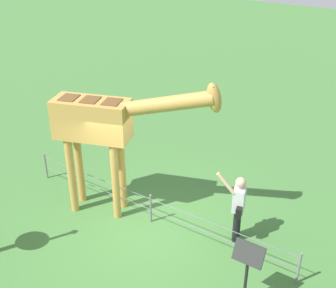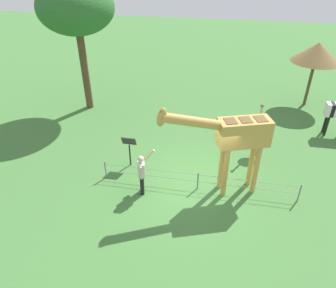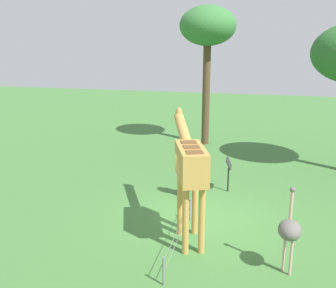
{
  "view_description": "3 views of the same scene",
  "coord_description": "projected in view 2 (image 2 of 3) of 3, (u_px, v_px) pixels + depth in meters",
  "views": [
    {
      "loc": [
        4.82,
        -6.34,
        6.35
      ],
      "look_at": [
        0.86,
        -0.34,
        2.56
      ],
      "focal_mm": 46.04,
      "sensor_mm": 36.0,
      "label": 1
    },
    {
      "loc": [
        -0.6,
        9.16,
        7.65
      ],
      "look_at": [
        0.93,
        1.08,
        2.37
      ],
      "focal_mm": 33.89,
      "sensor_mm": 36.0,
      "label": 2
    },
    {
      "loc": [
        -11.44,
        -1.77,
        5.72
      ],
      "look_at": [
        0.23,
        1.01,
        2.45
      ],
      "focal_mm": 42.17,
      "sensor_mm": 36.0,
      "label": 3
    }
  ],
  "objects": [
    {
      "name": "tree_east",
      "position": [
        76.0,
        8.0,
        14.61
      ],
      "size": [
        3.59,
        3.59,
        6.33
      ],
      "color": "brown",
      "rests_on": "ground_plane"
    },
    {
      "name": "info_sign",
      "position": [
        129.0,
        145.0,
        12.33
      ],
      "size": [
        0.56,
        0.21,
        1.32
      ],
      "color": "black",
      "rests_on": "ground_plane"
    },
    {
      "name": "visitor",
      "position": [
        142.0,
        172.0,
        10.97
      ],
      "size": [
        0.63,
        0.57,
        1.72
      ],
      "color": "black",
      "rests_on": "ground_plane"
    },
    {
      "name": "ostrich",
      "position": [
        262.0,
        128.0,
        12.99
      ],
      "size": [
        0.7,
        0.56,
        2.25
      ],
      "color": "#CC9E93",
      "rests_on": "ground_plane"
    },
    {
      "name": "wire_fence",
      "position": [
        198.0,
        180.0,
        11.39
      ],
      "size": [
        7.05,
        0.05,
        0.75
      ],
      "color": "slate",
      "rests_on": "ground_plane"
    },
    {
      "name": "shade_hut_far",
      "position": [
        317.0,
        53.0,
        16.02
      ],
      "size": [
        2.49,
        2.49,
        3.39
      ],
      "color": "brown",
      "rests_on": "ground_plane"
    },
    {
      "name": "giraffe",
      "position": [
        234.0,
        136.0,
        10.34
      ],
      "size": [
        3.7,
        1.69,
        3.51
      ],
      "color": "#C69347",
      "rests_on": "ground_plane"
    },
    {
      "name": "ground_plane",
      "position": [
        198.0,
        185.0,
        11.8
      ],
      "size": [
        60.0,
        60.0,
        0.0
      ],
      "primitive_type": "plane",
      "color": "#427538"
    }
  ]
}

